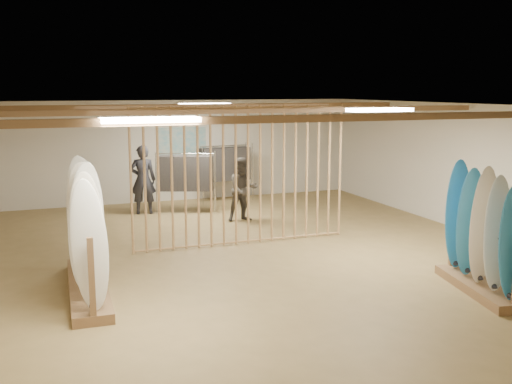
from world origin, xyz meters
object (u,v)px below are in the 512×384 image
object	(u,v)px
clothing_rack_b	(225,164)
shopper_a	(143,175)
clothing_rack_a	(186,173)
rack_right	(482,251)
rack_left	(86,249)
shopper_b	(243,185)

from	to	relation	value
clothing_rack_b	shopper_a	world-z (taller)	shopper_a
clothing_rack_a	clothing_rack_b	world-z (taller)	clothing_rack_b
rack_right	clothing_rack_b	size ratio (longest dim) A/B	1.29
rack_left	rack_right	distance (m)	6.08
clothing_rack_b	shopper_b	xyz separation A→B (m)	(-0.37, -2.57, -0.18)
shopper_b	rack_right	bearing A→B (deg)	-75.49
rack_left	shopper_a	distance (m)	5.93
rack_right	clothing_rack_a	world-z (taller)	rack_right
clothing_rack_a	shopper_b	world-z (taller)	shopper_b
clothing_rack_a	clothing_rack_b	size ratio (longest dim) A/B	0.97
rack_left	rack_right	size ratio (longest dim) A/B	1.41
clothing_rack_a	shopper_b	distance (m)	1.76
clothing_rack_a	shopper_b	bearing A→B (deg)	-34.15
rack_right	shopper_a	size ratio (longest dim) A/B	1.05
rack_right	clothing_rack_a	bearing A→B (deg)	122.24
rack_right	shopper_b	world-z (taller)	rack_right
clothing_rack_b	rack_right	bearing A→B (deg)	-86.95
rack_right	shopper_b	xyz separation A→B (m)	(-1.79, 6.06, 0.21)
rack_right	clothing_rack_a	distance (m)	8.00
rack_right	clothing_rack_a	size ratio (longest dim) A/B	1.33
clothing_rack_a	shopper_a	size ratio (longest dim) A/B	0.79
clothing_rack_b	rack_left	bearing A→B (deg)	-129.50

